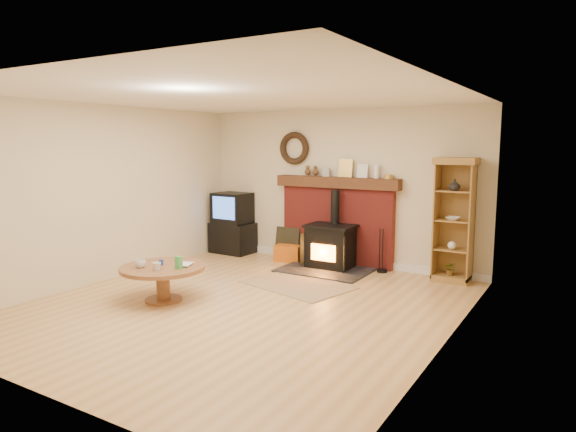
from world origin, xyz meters
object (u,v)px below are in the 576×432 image
Objects in this scene: wood_stove at (330,248)px; coffee_table at (162,273)px; curio_cabinet at (454,220)px; tv_unit at (232,224)px.

coffee_table is at bearing -112.22° from wood_stove.
curio_cabinet is at bearing 8.42° from wood_stove.
curio_cabinet reaches higher than tv_unit.
coffee_table is at bearing -135.35° from curio_cabinet.
curio_cabinet is at bearing 44.65° from coffee_table.
wood_stove is at bearing 67.78° from coffee_table.
tv_unit is (-2.12, 0.20, 0.19)m from wood_stove.
wood_stove is 0.76× the size of curio_cabinet.
curio_cabinet reaches higher than wood_stove.
curio_cabinet is 1.68× the size of coffee_table.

